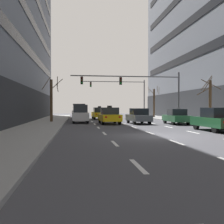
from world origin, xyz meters
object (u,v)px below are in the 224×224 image
traffic_signal_0 (139,85)px  street_tree_0 (210,100)px  car_driving_1 (139,116)px  car_parked_2 (216,120)px  car_driving_0 (80,114)px  taxi_driving_4 (99,113)px  traffic_signal_1 (124,90)px  taxi_driving_2 (80,112)px  street_tree_2 (52,99)px  car_parked_3 (176,117)px  street_tree_1 (154,102)px  taxi_driving_5 (109,116)px  car_driving_3 (79,112)px

traffic_signal_0 → street_tree_0: size_ratio=2.59×
car_driving_1 → car_parked_2: 9.92m
car_parked_2 → car_driving_1: bearing=111.9°
car_parked_2 → car_driving_0: bearing=129.9°
car_parked_2 → taxi_driving_4: bearing=108.4°
traffic_signal_0 → traffic_signal_1: (1.20, 15.85, 0.47)m
traffic_signal_1 → taxi_driving_2: bearing=-169.4°
taxi_driving_2 → street_tree_2: 13.37m
car_driving_1 → car_parked_2: car_parked_2 is taller
car_parked_3 → traffic_signal_0: traffic_signal_0 is taller
taxi_driving_2 → traffic_signal_0: 16.14m
street_tree_0 → street_tree_1: (0.01, 18.89, 0.23)m
taxi_driving_4 → traffic_signal_0: 11.03m
taxi_driving_5 → traffic_signal_1: traffic_signal_1 is taller
car_driving_0 → car_parked_2: (9.86, -11.78, -0.15)m
car_driving_3 → taxi_driving_4: size_ratio=1.00×
street_tree_1 → street_tree_2: (-15.73, -12.35, 0.01)m
street_tree_0 → street_tree_1: 18.89m
street_tree_0 → street_tree_2: street_tree_2 is taller
taxi_driving_5 → street_tree_2: 7.22m
car_driving_3 → street_tree_1: size_ratio=0.91×
traffic_signal_0 → street_tree_0: traffic_signal_0 is taller
car_driving_3 → car_parked_2: size_ratio=1.00×
taxi_driving_4 → traffic_signal_0: bearing=-69.6°
traffic_signal_1 → street_tree_0: bearing=-77.3°
car_parked_2 → taxi_driving_5: bearing=126.0°
car_driving_0 → car_driving_1: (6.15, -2.58, -0.20)m
taxi_driving_4 → street_tree_2: bearing=-126.6°
taxi_driving_5 → street_tree_1: size_ratio=0.91×
traffic_signal_0 → traffic_signal_1: 15.90m
traffic_signal_0 → street_tree_1: 15.18m
taxi_driving_2 → street_tree_0: street_tree_0 is taller
car_parked_3 → street_tree_0: street_tree_0 is taller
car_parked_3 → taxi_driving_5: bearing=167.8°
car_parked_3 → street_tree_2: street_tree_2 is taller
taxi_driving_2 → traffic_signal_1: size_ratio=0.39×
traffic_signal_1 → traffic_signal_0: bearing=-94.3°
car_driving_3 → traffic_signal_1: (7.87, 7.37, 3.62)m
car_driving_0 → car_driving_1: size_ratio=0.95×
car_driving_3 → taxi_driving_4: 3.31m
car_driving_3 → traffic_signal_1: 11.37m
car_driving_1 → taxi_driving_4: 12.01m
traffic_signal_1 → car_parked_3: bearing=-83.7°
traffic_signal_1 → street_tree_1: size_ratio=2.15×
car_parked_3 → traffic_signal_0: size_ratio=0.34×
traffic_signal_0 → street_tree_2: (-9.82, 1.54, -1.59)m
car_driving_0 → street_tree_1: (12.49, 13.06, 1.64)m
car_driving_3 → taxi_driving_5: 10.50m
taxi_driving_5 → traffic_signal_1: 18.44m
car_parked_2 → traffic_signal_0: 11.92m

